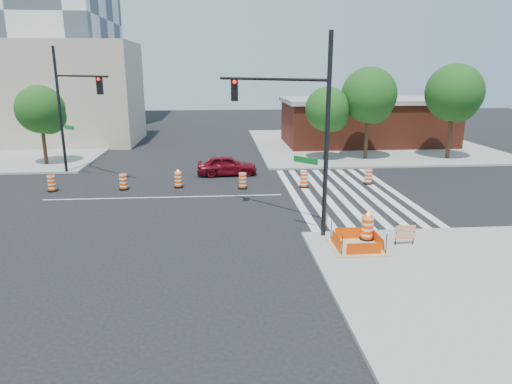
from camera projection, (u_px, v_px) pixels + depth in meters
ground at (164, 197)px, 27.10m from camera, size 120.00×120.00×0.00m
sidewalk_ne at (365, 144)px, 45.82m from camera, size 22.00×22.00×0.15m
crosswalk_east at (345, 193)px, 27.97m from camera, size 6.75×13.50×0.01m
lane_centerline at (164, 197)px, 27.10m from camera, size 14.00×0.12×0.01m
excavation_pit at (357, 246)px, 19.10m from camera, size 2.20×2.20×0.90m
brick_storefront at (367, 122)px, 45.24m from camera, size 16.50×8.50×4.60m
beige_midrise at (66, 93)px, 46.02m from camera, size 14.00×10.00×10.00m
red_coupe at (227, 165)px, 32.60m from camera, size 4.36×1.97×1.45m
signal_pole_se at (294, 116)px, 20.37m from camera, size 4.58×4.97×8.74m
signal_pole_nw at (71, 100)px, 30.77m from camera, size 4.71×4.87×8.76m
pit_drum at (367, 229)px, 19.77m from camera, size 0.64×0.64×1.27m
barricade at (405, 232)px, 19.24m from camera, size 0.88×0.07×1.03m
tree_north_b at (41, 112)px, 35.01m from camera, size 3.66×3.66×6.22m
tree_north_c at (328, 112)px, 36.71m from camera, size 3.60×3.55×6.03m
tree_north_d at (369, 98)px, 36.90m from camera, size 4.46×4.46×7.59m
tree_north_e at (454, 96)px, 37.04m from camera, size 4.61×4.61×7.84m
median_drum_1 at (52, 184)px, 28.30m from camera, size 0.60×0.60×1.02m
median_drum_2 at (123, 182)px, 28.70m from camera, size 0.60×0.60×1.02m
median_drum_3 at (178, 180)px, 29.22m from camera, size 0.60×0.60×1.18m
median_drum_4 at (243, 181)px, 28.97m from camera, size 0.60×0.60×1.02m
median_drum_5 at (304, 180)px, 29.22m from camera, size 0.60×0.60×1.02m
median_drum_6 at (368, 177)px, 30.08m from camera, size 0.60×0.60×1.02m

